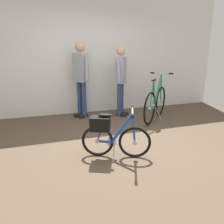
{
  "coord_description": "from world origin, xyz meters",
  "views": [
    {
      "loc": [
        -1.12,
        -2.98,
        1.49
      ],
      "look_at": [
        -0.06,
        0.22,
        0.55
      ],
      "focal_mm": 34.3,
      "sensor_mm": 36.0,
      "label": 1
    }
  ],
  "objects_px": {
    "folding_bike_foreground": "(111,134)",
    "visitor_browsing": "(81,75)",
    "visitor_near_wall": "(121,77)",
    "display_bike_left": "(156,103)"
  },
  "relations": [
    {
      "from": "visitor_near_wall",
      "to": "visitor_browsing",
      "type": "xyz_separation_m",
      "value": [
        -0.91,
        0.19,
        0.06
      ]
    },
    {
      "from": "folding_bike_foreground",
      "to": "visitor_browsing",
      "type": "xyz_separation_m",
      "value": [
        -0.02,
        2.17,
        0.64
      ]
    },
    {
      "from": "folding_bike_foreground",
      "to": "visitor_browsing",
      "type": "relative_size",
      "value": 0.55
    },
    {
      "from": "folding_bike_foreground",
      "to": "visitor_near_wall",
      "type": "xyz_separation_m",
      "value": [
        0.89,
        1.99,
        0.57
      ]
    },
    {
      "from": "display_bike_left",
      "to": "folding_bike_foreground",
      "type": "bearing_deg",
      "value": -137.14
    },
    {
      "from": "display_bike_left",
      "to": "visitor_browsing",
      "type": "height_order",
      "value": "visitor_browsing"
    },
    {
      "from": "display_bike_left",
      "to": "visitor_near_wall",
      "type": "relative_size",
      "value": 0.69
    },
    {
      "from": "folding_bike_foreground",
      "to": "visitor_browsing",
      "type": "distance_m",
      "value": 2.26
    },
    {
      "from": "visitor_browsing",
      "to": "visitor_near_wall",
      "type": "bearing_deg",
      "value": -11.57
    },
    {
      "from": "folding_bike_foreground",
      "to": "display_bike_left",
      "type": "bearing_deg",
      "value": 42.86
    }
  ]
}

